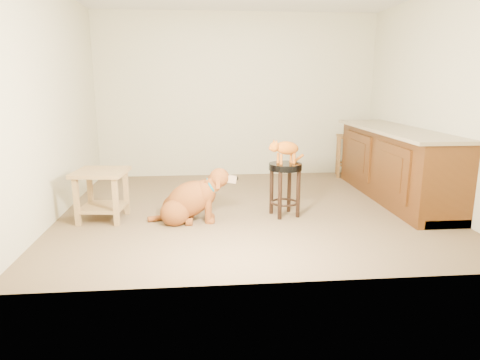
{
  "coord_description": "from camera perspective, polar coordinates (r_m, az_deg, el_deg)",
  "views": [
    {
      "loc": [
        -0.61,
        -5.03,
        1.53
      ],
      "look_at": [
        -0.17,
        -0.36,
        0.45
      ],
      "focal_mm": 32.0,
      "sensor_mm": 36.0,
      "label": 1
    }
  ],
  "objects": [
    {
      "name": "room_shell",
      "position": [
        5.06,
        1.64,
        14.64
      ],
      "size": [
        4.54,
        4.04,
        2.62
      ],
      "color": "beige",
      "rests_on": "ground"
    },
    {
      "name": "golden_retriever",
      "position": [
        4.78,
        -6.66,
        -2.74
      ],
      "size": [
        1.02,
        0.51,
        0.65
      ],
      "rotation": [
        0.0,
        0.0,
        -0.02
      ],
      "color": "#653213",
      "rests_on": "ground"
    },
    {
      "name": "tabby_kitten",
      "position": [
        4.87,
        5.99,
        4.16
      ],
      "size": [
        0.46,
        0.27,
        0.31
      ],
      "rotation": [
        0.0,
        0.0,
        0.26
      ],
      "color": "#A75010",
      "rests_on": "padded_stool"
    },
    {
      "name": "side_table",
      "position": [
        5.02,
        -17.95,
        -0.95
      ],
      "size": [
        0.6,
        0.6,
        0.57
      ],
      "rotation": [
        0.0,
        0.0,
        -0.1
      ],
      "color": "olive",
      "rests_on": "ground"
    },
    {
      "name": "cabinet_run",
      "position": [
        6.01,
        19.95,
        1.74
      ],
      "size": [
        0.7,
        2.56,
        0.94
      ],
      "color": "#4D290D",
      "rests_on": "ground"
    },
    {
      "name": "padded_stool",
      "position": [
        4.94,
        6.02,
        0.17
      ],
      "size": [
        0.39,
        0.39,
        0.62
      ],
      "rotation": [
        0.0,
        0.0,
        0.26
      ],
      "color": "black",
      "rests_on": "ground"
    },
    {
      "name": "wood_stool",
      "position": [
        7.24,
        14.1,
        3.23
      ],
      "size": [
        0.44,
        0.44,
        0.68
      ],
      "rotation": [
        0.0,
        0.0,
        -0.23
      ],
      "color": "brown",
      "rests_on": "ground"
    },
    {
      "name": "floor",
      "position": [
        5.29,
        1.52,
        -3.83
      ],
      "size": [
        4.5,
        4.0,
        0.01
      ],
      "primitive_type": "cube",
      "color": "brown",
      "rests_on": "ground"
    }
  ]
}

